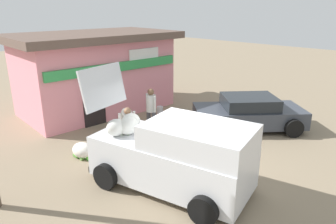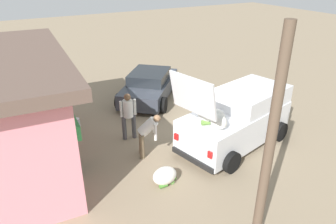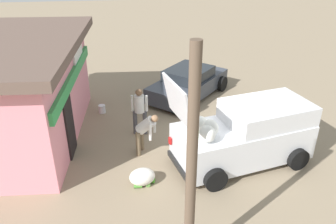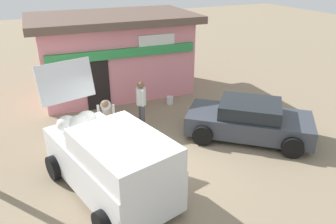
{
  "view_description": "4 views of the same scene",
  "coord_description": "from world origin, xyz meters",
  "px_view_note": "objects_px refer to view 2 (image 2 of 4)",
  "views": [
    {
      "loc": [
        -6.26,
        -5.31,
        4.42
      ],
      "look_at": [
        0.91,
        1.78,
        1.01
      ],
      "focal_mm": 33.45,
      "sensor_mm": 36.0,
      "label": 1
    },
    {
      "loc": [
        -8.19,
        6.05,
        5.63
      ],
      "look_at": [
        0.32,
        1.34,
        0.96
      ],
      "focal_mm": 33.57,
      "sensor_mm": 36.0,
      "label": 2
    },
    {
      "loc": [
        -9.53,
        2.91,
        6.15
      ],
      "look_at": [
        0.88,
        1.61,
        0.77
      ],
      "focal_mm": 36.45,
      "sensor_mm": 36.0,
      "label": 3
    },
    {
      "loc": [
        -2.8,
        -7.28,
        5.41
      ],
      "look_at": [
        1.35,
        1.47,
        0.93
      ],
      "focal_mm": 35.15,
      "sensor_mm": 36.0,
      "label": 4
    }
  ],
  "objects_px": {
    "unloaded_banana_pile": "(165,176)",
    "paint_bucket": "(76,123)",
    "vendor_standing": "(128,113)",
    "customer_bending": "(147,131)",
    "delivery_van": "(237,118)",
    "parked_sedan": "(150,85)"
  },
  "relations": [
    {
      "from": "delivery_van",
      "to": "parked_sedan",
      "type": "distance_m",
      "value": 5.03
    },
    {
      "from": "parked_sedan",
      "to": "vendor_standing",
      "type": "bearing_deg",
      "value": 142.9
    },
    {
      "from": "vendor_standing",
      "to": "customer_bending",
      "type": "bearing_deg",
      "value": -175.04
    },
    {
      "from": "vendor_standing",
      "to": "unloaded_banana_pile",
      "type": "height_order",
      "value": "vendor_standing"
    },
    {
      "from": "paint_bucket",
      "to": "vendor_standing",
      "type": "bearing_deg",
      "value": -141.65
    },
    {
      "from": "customer_bending",
      "to": "unloaded_banana_pile",
      "type": "height_order",
      "value": "customer_bending"
    },
    {
      "from": "parked_sedan",
      "to": "vendor_standing",
      "type": "height_order",
      "value": "vendor_standing"
    },
    {
      "from": "delivery_van",
      "to": "unloaded_banana_pile",
      "type": "distance_m",
      "value": 3.32
    },
    {
      "from": "vendor_standing",
      "to": "customer_bending",
      "type": "height_order",
      "value": "vendor_standing"
    },
    {
      "from": "unloaded_banana_pile",
      "to": "customer_bending",
      "type": "bearing_deg",
      "value": -7.08
    },
    {
      "from": "unloaded_banana_pile",
      "to": "paint_bucket",
      "type": "bearing_deg",
      "value": 16.36
    },
    {
      "from": "delivery_van",
      "to": "customer_bending",
      "type": "bearing_deg",
      "value": 75.76
    },
    {
      "from": "customer_bending",
      "to": "unloaded_banana_pile",
      "type": "distance_m",
      "value": 1.64
    },
    {
      "from": "parked_sedan",
      "to": "vendor_standing",
      "type": "distance_m",
      "value": 3.7
    },
    {
      "from": "delivery_van",
      "to": "unloaded_banana_pile",
      "type": "height_order",
      "value": "delivery_van"
    },
    {
      "from": "vendor_standing",
      "to": "paint_bucket",
      "type": "bearing_deg",
      "value": 38.35
    },
    {
      "from": "paint_bucket",
      "to": "delivery_van",
      "type": "bearing_deg",
      "value": -130.23
    },
    {
      "from": "customer_bending",
      "to": "delivery_van",
      "type": "bearing_deg",
      "value": -104.24
    },
    {
      "from": "customer_bending",
      "to": "paint_bucket",
      "type": "bearing_deg",
      "value": 26.57
    },
    {
      "from": "parked_sedan",
      "to": "unloaded_banana_pile",
      "type": "relative_size",
      "value": 5.22
    },
    {
      "from": "parked_sedan",
      "to": "unloaded_banana_pile",
      "type": "bearing_deg",
      "value": 158.04
    },
    {
      "from": "unloaded_banana_pile",
      "to": "parked_sedan",
      "type": "bearing_deg",
      "value": -21.96
    }
  ]
}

